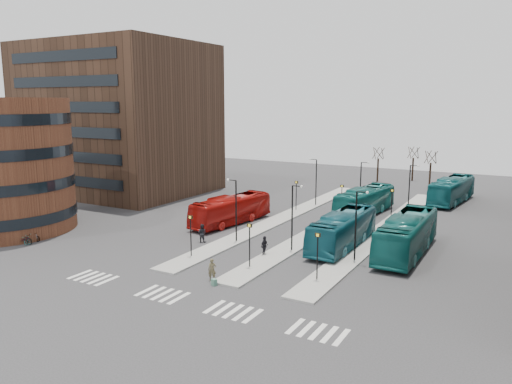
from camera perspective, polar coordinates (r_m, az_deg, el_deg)
The scene contains 22 objects.
ground at distance 33.79m, azimuth -13.79°, elevation -13.80°, with size 160.00×160.00×0.00m, color #2E2E31.
island_left at distance 59.66m, azimuth 3.32°, elevation -2.83°, with size 2.50×45.00×0.15m, color gray.
island_mid at distance 57.35m, azimuth 8.72°, elevation -3.47°, with size 2.50×45.00×0.15m, color gray.
island_right at distance 55.60m, azimuth 14.52°, elevation -4.13°, with size 2.50×45.00×0.15m, color gray.
suitcase at distance 38.18m, azimuth -4.81°, elevation -10.24°, with size 0.40×0.32×0.50m, color #1A4594.
red_bus at distance 56.27m, azimuth -2.87°, elevation -2.04°, with size 2.68×11.46×3.19m, color #A3110C.
teal_bus_a at distance 47.99m, azimuth 9.90°, elevation -4.25°, with size 2.83×12.11×3.37m, color #145664.
teal_bus_b at distance 62.03m, azimuth 12.32°, elevation -1.03°, with size 2.83×12.08×3.36m, color #146460.
teal_bus_c at distance 47.05m, azimuth 16.87°, elevation -4.68°, with size 3.05×13.05×3.64m, color #125D59.
teal_bus_d at distance 72.80m, azimuth 21.47°, elevation 0.21°, with size 2.94×12.56×3.50m, color #156369.
traveller at distance 39.00m, azimuth -5.04°, elevation -8.84°, with size 0.63×0.41×1.73m, color brown.
commuter_a at distance 49.34m, azimuth -6.19°, elevation -4.68°, with size 0.89×0.69×1.83m, color black.
commuter_b at distance 44.79m, azimuth 0.96°, elevation -6.19°, with size 1.06×0.44×1.81m, color black.
commuter_c at distance 45.34m, azimuth 6.88°, elevation -6.12°, with size 1.11×0.64×1.72m, color black.
bicycle_near at distance 53.47m, azimuth -24.91°, elevation -4.88°, with size 0.66×1.90×1.00m, color gray.
bicycle_mid at distance 54.04m, azimuth -24.06°, elevation -4.71°, with size 0.43×1.53×0.92m, color gray.
bicycle_far at distance 53.32m, azimuth -25.17°, elevation -5.02°, with size 0.57×1.63×0.86m, color gray.
crosswalk_stripes at distance 35.54m, azimuth -7.16°, elevation -12.33°, with size 22.35×2.40×0.01m.
office_block at distance 79.02m, azimuth -15.35°, elevation 8.06°, with size 25.00×20.12×22.00m.
sign_poles at distance 50.65m, azimuth 5.54°, elevation -2.53°, with size 12.45×22.12×3.65m.
lamp_posts at distance 54.56m, azimuth 8.69°, elevation -0.42°, with size 14.04×20.24×6.12m.
bare_trees at distance 87.61m, azimuth 16.82°, elevation 2.73°, with size 10.97×8.14×5.90m.
Camera 1 is at (21.52, -22.19, 13.65)m, focal length 35.00 mm.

